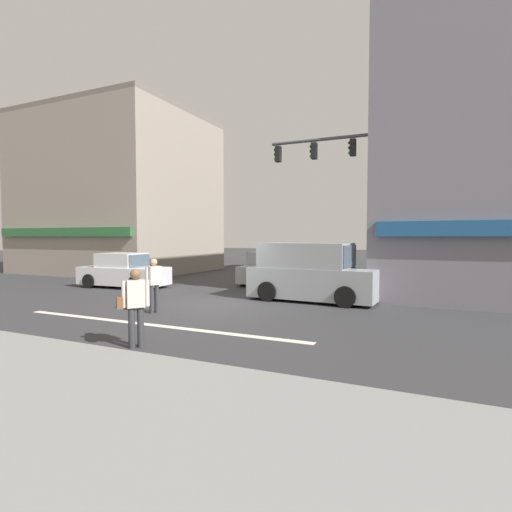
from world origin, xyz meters
name	(u,v)px	position (x,y,z in m)	size (l,w,h in m)	color
ground_plane	(217,304)	(0.00, 0.00, 0.00)	(120.00, 120.00, 0.00)	#333335
lane_marking_stripe	(151,325)	(0.00, -3.50, 0.00)	(9.00, 0.24, 0.01)	silver
building_left_block	(120,195)	(-12.77, 8.97, 5.15)	(10.87, 9.42, 10.30)	gray
utility_pole_near_left	(124,200)	(-8.82, 5.04, 4.34)	(1.40, 0.22, 8.38)	brown
traffic_light_mast	(363,182)	(4.41, 2.79, 4.30)	(4.89, 0.27, 6.20)	#47474C
van_parked_curbside	(311,273)	(2.68, 2.19, 1.01)	(4.69, 2.22, 2.11)	#999EA3
sedan_approaching_near	(269,269)	(-0.82, 6.52, 0.71)	(1.94, 4.13, 1.58)	#999EA3
sedan_waiting_far	(124,272)	(-6.32, 2.29, 0.71)	(4.19, 2.06, 1.58)	silver
pedestrian_foreground_with_bag	(135,303)	(1.13, -5.38, 0.95)	(0.59, 0.57, 1.67)	#333338
pedestrian_mid_crossing	(154,282)	(-1.02, -2.10, 0.95)	(0.33, 0.54, 1.67)	#333338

